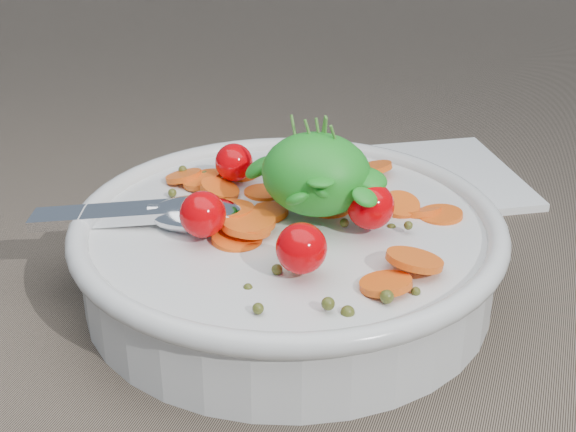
% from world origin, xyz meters
% --- Properties ---
extents(ground, '(6.00, 6.00, 0.00)m').
position_xyz_m(ground, '(0.00, 0.00, 0.00)').
color(ground, '#736452').
rests_on(ground, ground).
extents(bowl, '(0.29, 0.27, 0.11)m').
position_xyz_m(bowl, '(0.02, -0.02, 0.03)').
color(bowl, silver).
rests_on(bowl, ground).
extents(napkin, '(0.22, 0.21, 0.01)m').
position_xyz_m(napkin, '(0.06, 0.18, 0.00)').
color(napkin, white).
rests_on(napkin, ground).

